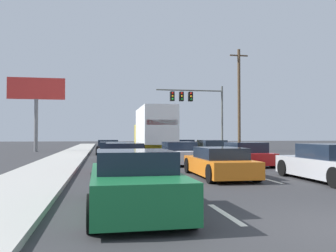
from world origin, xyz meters
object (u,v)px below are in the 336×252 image
(box_truck, at_px, (154,129))
(car_white, at_px, (178,154))
(car_gray, at_px, (113,152))
(traffic_signal_mast, at_px, (192,101))
(car_navy, at_px, (183,147))
(car_black, at_px, (108,148))
(car_green, at_px, (134,182))
(car_maroon, at_px, (124,159))
(car_silver, at_px, (328,164))
(car_tan, at_px, (211,150))
(car_red, at_px, (245,155))
(utility_pole_mid, at_px, (239,99))
(roadside_billboard, at_px, (36,97))
(car_orange, at_px, (219,163))

(box_truck, relative_size, car_white, 2.24)
(car_gray, height_order, traffic_signal_mast, traffic_signal_mast)
(car_navy, xyz_separation_m, traffic_signal_mast, (1.68, 3.15, 4.57))
(car_black, height_order, car_green, car_green)
(car_black, height_order, box_truck, box_truck)
(car_maroon, xyz_separation_m, car_silver, (6.81, -4.45, 0.01))
(car_white, bearing_deg, car_maroon, -132.00)
(car_tan, height_order, car_red, car_tan)
(box_truck, xyz_separation_m, car_navy, (3.37, 3.96, -1.59))
(car_silver, bearing_deg, car_tan, 90.55)
(utility_pole_mid, height_order, roadside_billboard, utility_pole_mid)
(utility_pole_mid, bearing_deg, car_tan, -123.25)
(car_navy, distance_m, car_tan, 8.09)
(car_maroon, relative_size, box_truck, 0.48)
(car_navy, bearing_deg, car_silver, -89.24)
(car_orange, height_order, car_silver, car_silver)
(car_silver, height_order, roadside_billboard, roadside_billboard)
(car_navy, relative_size, roadside_billboard, 0.65)
(car_white, xyz_separation_m, car_orange, (0.24, -6.22, -0.03))
(car_navy, height_order, car_red, car_red)
(car_red, height_order, roadside_billboard, roadside_billboard)
(car_red, xyz_separation_m, utility_pole_mid, (5.65, 14.96, 4.55))
(car_gray, relative_size, box_truck, 0.46)
(car_red, xyz_separation_m, car_silver, (0.38, -6.55, 0.02))
(car_red, height_order, utility_pole_mid, utility_pole_mid)
(car_green, xyz_separation_m, car_white, (3.46, 11.59, -0.01))
(car_red, bearing_deg, car_orange, -122.19)
(car_white, relative_size, car_orange, 0.92)
(car_white, height_order, car_red, car_white)
(car_gray, relative_size, traffic_signal_mast, 0.60)
(traffic_signal_mast, bearing_deg, roadside_billboard, 176.52)
(car_black, xyz_separation_m, car_white, (3.61, -11.80, 0.01))
(car_green, bearing_deg, car_gray, 89.92)
(car_white, relative_size, car_tan, 0.87)
(car_maroon, distance_m, car_silver, 8.13)
(car_orange, distance_m, utility_pole_mid, 22.05)
(car_silver, bearing_deg, car_maroon, 146.86)
(utility_pole_mid, xyz_separation_m, roadside_billboard, (-19.35, 3.95, 0.26))
(car_white, relative_size, car_red, 1.02)
(car_orange, bearing_deg, car_navy, 80.99)
(car_black, relative_size, roadside_billboard, 0.65)
(box_truck, height_order, car_white, box_truck)
(car_maroon, xyz_separation_m, car_green, (-0.28, -8.07, 0.00))
(roadside_billboard, bearing_deg, car_orange, -65.72)
(car_maroon, height_order, car_orange, car_maroon)
(car_gray, distance_m, car_green, 15.96)
(car_maroon, bearing_deg, box_truck, 76.30)
(car_tan, height_order, roadside_billboard, roadside_billboard)
(car_navy, bearing_deg, car_white, -104.06)
(car_black, bearing_deg, utility_pole_mid, 7.87)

